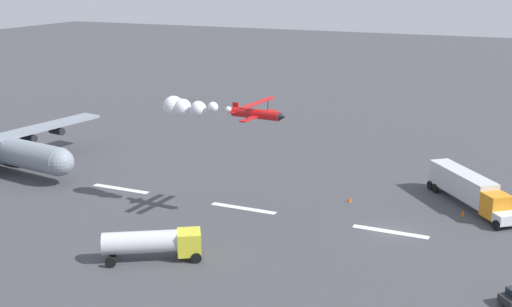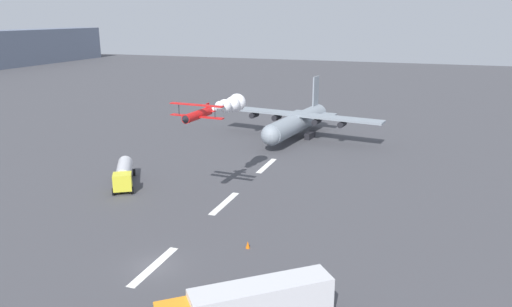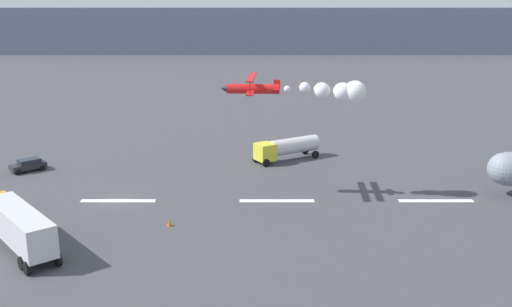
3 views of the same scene
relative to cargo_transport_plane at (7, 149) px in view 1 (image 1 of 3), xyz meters
The scene contains 10 objects.
ground_plane 52.12m from the cargo_transport_plane, behind, with size 440.00×440.00×0.00m, color #424247.
runway_stripe_3 52.12m from the cargo_transport_plane, behind, with size 8.00×0.90×0.01m, color white.
runway_stripe_4 35.16m from the cargo_transport_plane, behind, with size 8.00×0.90×0.01m, color white.
runway_stripe_5 18.29m from the cargo_transport_plane, behind, with size 8.00×0.90×0.01m, color white.
cargo_transport_plane is the anchor object (origin of this frame).
stunt_biplane_red 31.42m from the cargo_transport_plane, behind, with size 15.25×6.86×2.71m.
semi_truck_orange 59.54m from the cargo_transport_plane, 168.49° to the right, with size 11.61×13.27×3.70m.
fuel_tanker_truck 36.76m from the cargo_transport_plane, 154.77° to the left, with size 9.09×6.92×2.90m.
traffic_cone_near 58.94m from the cargo_transport_plane, behind, with size 0.44×0.44×0.75m, color orange.
traffic_cone_far 46.21m from the cargo_transport_plane, behind, with size 0.44×0.44×0.75m, color orange.
Camera 1 is at (-13.36, 63.93, 26.42)m, focal length 46.02 mm.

